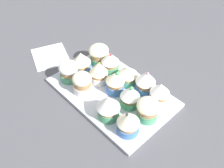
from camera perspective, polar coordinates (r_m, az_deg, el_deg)
name	(u,v)px	position (r cm, az deg, el deg)	size (l,w,h in cm)	color
ground_plane	(112,97)	(78.61, 0.00, -2.94)	(180.00, 180.00, 3.00)	#4C4C51
baking_tray	(112,92)	(77.07, 0.00, -1.90)	(36.74, 23.55, 1.20)	silver
cupcake_0	(69,71)	(79.19, -9.74, 2.97)	(6.13, 6.13, 6.72)	#4C9E6B
cupcake_1	(82,83)	(74.69, -6.75, 0.29)	(5.78, 5.78, 6.88)	white
cupcake_2	(108,107)	(67.15, -0.84, -5.12)	(6.42, 6.42, 7.88)	#4C9E6B
cupcake_3	(128,122)	(64.66, 3.71, -8.58)	(6.00, 6.00, 7.57)	#477AC6
cupcake_4	(81,62)	(81.64, -6.96, 5.06)	(6.18, 6.18, 7.09)	#477AC6
cupcake_5	(99,71)	(77.12, -2.85, 2.91)	(5.71, 5.71, 7.99)	white
cupcake_6	(115,82)	(73.97, 0.72, 0.48)	(5.65, 5.65, 7.83)	#477AC6
cupcake_7	(130,96)	(70.46, 4.03, -2.74)	(5.62, 5.62, 7.45)	#4C9E6B
cupcake_8	(148,109)	(67.99, 8.13, -5.62)	(6.17, 6.17, 6.84)	#4C9E6B
cupcake_9	(99,54)	(84.52, -2.99, 6.87)	(6.65, 6.65, 6.80)	#4C9E6B
cupcake_10	(110,62)	(80.99, -0.39, 5.05)	(5.85, 5.85, 7.31)	#4C9E6B
cupcake_11	(128,75)	(77.16, 3.57, 2.13)	(6.26, 6.26, 6.23)	#4C9E6B
cupcake_12	(146,81)	(74.55, 7.61, 0.65)	(6.02, 6.02, 7.93)	#477AC6
cupcake_13	(160,93)	(72.14, 10.73, -2.09)	(5.68, 5.68, 7.33)	white
napkin	(50,56)	(93.25, -13.78, 6.17)	(12.94, 11.71, 0.60)	white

